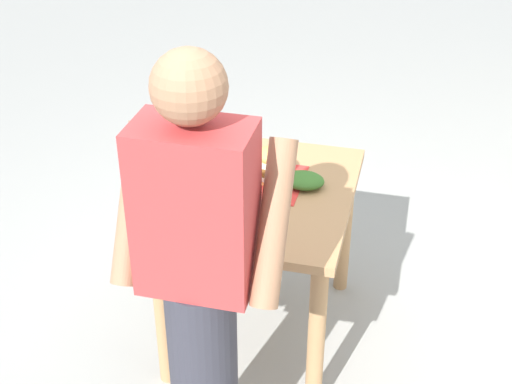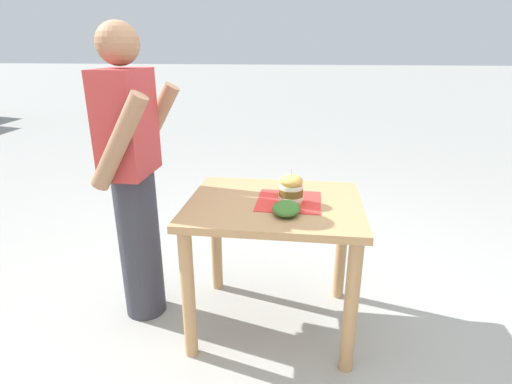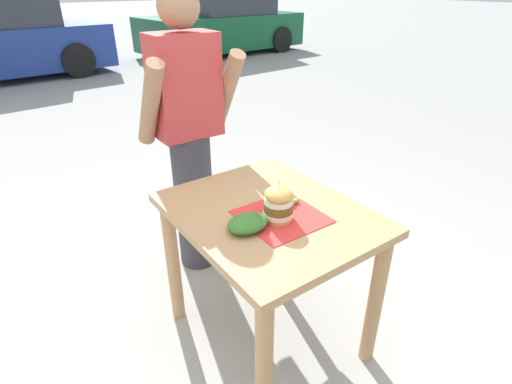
{
  "view_description": "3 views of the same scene",
  "coord_description": "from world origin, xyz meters",
  "px_view_note": "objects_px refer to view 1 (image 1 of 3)",
  "views": [
    {
      "loc": [
        -0.6,
        2.5,
        2.35
      ],
      "look_at": [
        0.0,
        0.1,
        0.83
      ],
      "focal_mm": 50.0,
      "sensor_mm": 36.0,
      "label": 1
    },
    {
      "loc": [
        -2.0,
        -0.16,
        1.56
      ],
      "look_at": [
        0.0,
        0.1,
        0.83
      ],
      "focal_mm": 28.0,
      "sensor_mm": 36.0,
      "label": 2
    },
    {
      "loc": [
        -0.94,
        -1.23,
        1.69
      ],
      "look_at": [
        0.0,
        0.1,
        0.83
      ],
      "focal_mm": 28.0,
      "sensor_mm": 36.0,
      "label": 3
    }
  ],
  "objects_px": {
    "pickle_spear": "(238,181)",
    "diner_across_table": "(200,285)",
    "patio_table": "(262,220)",
    "sandwich": "(270,164)",
    "side_salad": "(303,180)"
  },
  "relations": [
    {
      "from": "pickle_spear",
      "to": "diner_across_table",
      "type": "xyz_separation_m",
      "value": [
        -0.09,
        0.82,
        0.09
      ]
    },
    {
      "from": "patio_table",
      "to": "sandwich",
      "type": "height_order",
      "value": "sandwich"
    },
    {
      "from": "sandwich",
      "to": "side_salad",
      "type": "height_order",
      "value": "sandwich"
    },
    {
      "from": "side_salad",
      "to": "pickle_spear",
      "type": "bearing_deg",
      "value": 9.9
    },
    {
      "from": "patio_table",
      "to": "pickle_spear",
      "type": "distance_m",
      "value": 0.2
    },
    {
      "from": "patio_table",
      "to": "diner_across_table",
      "type": "height_order",
      "value": "diner_across_table"
    },
    {
      "from": "patio_table",
      "to": "side_salad",
      "type": "xyz_separation_m",
      "value": [
        -0.16,
        -0.07,
        0.18
      ]
    },
    {
      "from": "diner_across_table",
      "to": "sandwich",
      "type": "bearing_deg",
      "value": -92.06
    },
    {
      "from": "patio_table",
      "to": "sandwich",
      "type": "xyz_separation_m",
      "value": [
        -0.02,
        -0.09,
        0.23
      ]
    },
    {
      "from": "sandwich",
      "to": "side_salad",
      "type": "bearing_deg",
      "value": 174.28
    },
    {
      "from": "patio_table",
      "to": "diner_across_table",
      "type": "relative_size",
      "value": 0.55
    },
    {
      "from": "pickle_spear",
      "to": "side_salad",
      "type": "height_order",
      "value": "side_salad"
    },
    {
      "from": "side_salad",
      "to": "diner_across_table",
      "type": "bearing_deg",
      "value": 78.27
    },
    {
      "from": "side_salad",
      "to": "diner_across_table",
      "type": "relative_size",
      "value": 0.11
    },
    {
      "from": "side_salad",
      "to": "diner_across_table",
      "type": "xyz_separation_m",
      "value": [
        0.18,
        0.87,
        0.08
      ]
    }
  ]
}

